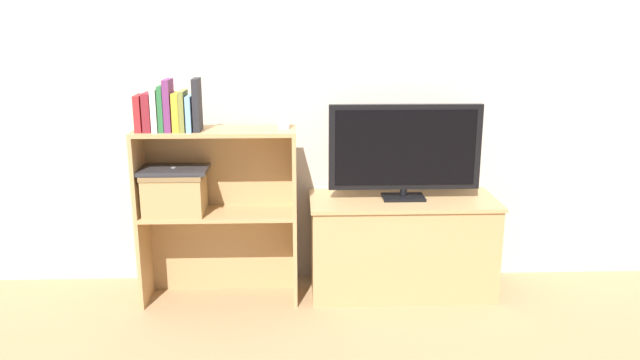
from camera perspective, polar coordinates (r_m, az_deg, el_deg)
ground_plane at (r=3.28m, az=0.09°, el=-11.58°), size 16.00×16.00×0.00m
wall_back at (r=3.39m, az=-0.19°, el=10.42°), size 10.00×0.05×2.40m
tv_stand at (r=3.40m, az=7.46°, el=-5.91°), size 0.99×0.42×0.52m
tv at (r=3.26m, az=7.77°, el=2.82°), size 0.79×0.14×0.50m
bookshelf_lower_tier at (r=3.36m, az=-9.02°, el=-5.55°), size 0.80×0.28×0.48m
bookshelf_upper_tier at (r=3.24m, az=-9.34°, el=1.99°), size 0.80×0.28×0.43m
book_crimson at (r=3.17m, az=-16.16°, el=5.90°), size 0.03×0.13×0.18m
book_maroon at (r=3.16m, az=-15.41°, el=6.01°), size 0.04×0.14×0.19m
book_ivory at (r=3.15m, az=-14.74°, el=6.22°), size 0.03×0.15×0.21m
book_forest at (r=3.14m, az=-14.20°, el=6.37°), size 0.03×0.14×0.22m
book_plum at (r=3.13m, az=-13.67°, el=6.65°), size 0.03×0.14×0.25m
book_mustard at (r=3.13m, az=-12.95°, el=6.09°), size 0.03×0.12×0.19m
book_olive at (r=3.12m, az=-12.36°, el=6.20°), size 0.02×0.15×0.20m
book_skyblue at (r=3.12m, az=-11.78°, el=6.00°), size 0.03×0.15×0.17m
book_charcoal at (r=3.11m, az=-11.17°, el=6.77°), size 0.03×0.12×0.26m
baby_monitor at (r=3.12m, az=-3.34°, el=5.74°), size 0.05×0.03×0.14m
storage_basket_left at (r=3.24m, az=-13.14°, el=-0.94°), size 0.30×0.24×0.22m
laptop at (r=3.21m, az=-13.25°, el=0.92°), size 0.34×0.23×0.02m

